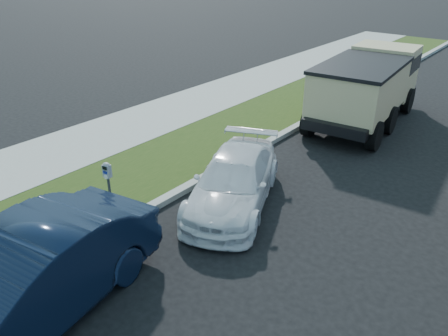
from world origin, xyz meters
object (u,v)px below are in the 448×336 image
Objects in this scene: navy_sedan at (24,282)px; dump_truck at (368,84)px; white_wagon at (235,179)px; parking_meter at (108,178)px.

dump_truck is at bearing 78.04° from navy_sedan.
navy_sedan is (-0.26, -5.22, 0.21)m from white_wagon.
parking_meter reaches higher than white_wagon.
white_wagon is 0.67× the size of dump_truck.
white_wagon is (1.68, 2.43, -0.49)m from parking_meter.
dump_truck reaches higher than navy_sedan.
white_wagon is 5.23m from navy_sedan.
white_wagon is 0.84× the size of navy_sedan.
dump_truck is at bearing 65.06° from white_wagon.
navy_sedan is 0.80× the size of dump_truck.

